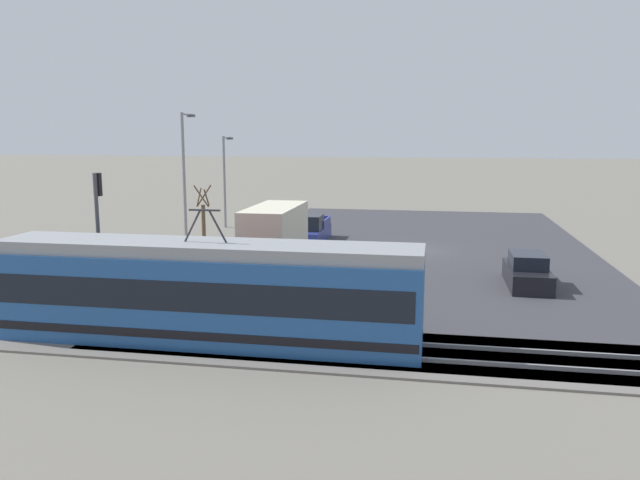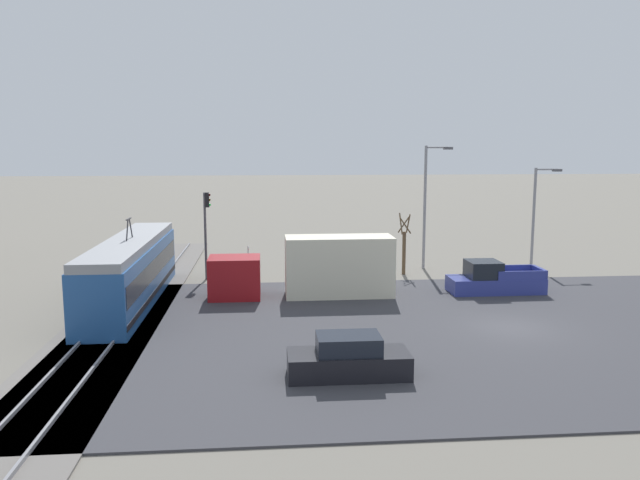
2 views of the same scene
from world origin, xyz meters
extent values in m
plane|color=slate|center=(0.00, 0.00, 0.00)|extent=(320.00, 320.00, 0.00)
cube|color=#38383D|center=(0.00, 0.00, 0.04)|extent=(21.69, 41.08, 0.08)
cube|color=slate|center=(0.00, 18.88, 0.04)|extent=(54.70, 4.40, 0.08)
cube|color=gray|center=(0.00, 18.16, 0.15)|extent=(53.61, 0.10, 0.14)
cube|color=gray|center=(0.00, 19.60, 0.15)|extent=(53.61, 0.10, 0.14)
cube|color=#235193|center=(6.52, 18.88, 1.61)|extent=(14.80, 2.58, 3.06)
cube|color=black|center=(6.52, 18.88, 1.98)|extent=(14.35, 2.61, 1.02)
cube|color=black|center=(6.52, 18.88, 0.66)|extent=(14.65, 2.62, 0.29)
cube|color=gray|center=(6.52, 18.88, 3.36)|extent=(14.80, 2.38, 0.44)
cylinder|color=#2D2D33|center=(6.07, 18.88, 4.13)|extent=(0.66, 0.07, 1.15)
cylinder|color=#2D2D33|center=(6.97, 18.88, 4.13)|extent=(0.66, 0.07, 1.15)
cube|color=#2D2D33|center=(6.52, 18.88, 4.68)|extent=(1.10, 0.08, 0.06)
cube|color=maroon|center=(7.11, 13.29, 1.24)|extent=(2.34, 2.88, 2.32)
cube|color=beige|center=(7.11, 7.35, 1.79)|extent=(2.34, 6.12, 3.42)
cube|color=#196B38|center=(8.29, 7.35, 2.13)|extent=(0.02, 3.06, 0.85)
cube|color=navy|center=(7.08, -1.89, 0.53)|extent=(2.06, 5.45, 0.90)
cube|color=black|center=(7.08, -1.12, 1.47)|extent=(1.89, 1.85, 0.97)
cube|color=navy|center=(8.03, -3.03, 1.24)|extent=(0.12, 2.73, 0.52)
cube|color=navy|center=(6.14, -3.03, 1.24)|extent=(0.12, 2.73, 0.52)
cube|color=navy|center=(7.08, -4.51, 1.24)|extent=(1.89, 0.22, 0.52)
cube|color=red|center=(7.88, -4.59, 0.80)|extent=(0.14, 0.04, 0.18)
cube|color=black|center=(-5.57, 8.49, 0.54)|extent=(1.84, 4.54, 0.91)
cube|color=black|center=(-5.57, 8.49, 1.32)|extent=(1.58, 2.36, 0.67)
cylinder|color=#47474C|center=(12.54, 15.39, 2.83)|extent=(0.16, 0.16, 5.65)
cube|color=black|center=(12.54, 15.21, 5.18)|extent=(0.28, 0.22, 0.95)
sphere|color=#390606|center=(12.54, 15.09, 5.50)|extent=(0.18, 0.18, 0.18)
sphere|color=#3C2C06|center=(12.54, 15.09, 5.18)|extent=(0.18, 0.18, 0.18)
sphere|color=green|center=(12.54, 15.09, 4.86)|extent=(0.18, 0.18, 0.18)
cylinder|color=brown|center=(13.01, 2.26, 1.45)|extent=(0.24, 0.24, 2.90)
cylinder|color=brown|center=(13.26, 2.26, 3.35)|extent=(0.09, 0.82, 1.12)
cylinder|color=brown|center=(13.01, 2.51, 3.46)|extent=(0.99, 0.09, 1.36)
cylinder|color=brown|center=(12.76, 2.26, 3.35)|extent=(0.09, 0.82, 1.12)
cylinder|color=brown|center=(13.01, 2.01, 3.46)|extent=(0.99, 0.09, 1.36)
cylinder|color=gray|center=(14.97, 0.41, 4.31)|extent=(0.20, 0.20, 8.61)
cylinder|color=gray|center=(14.97, -0.39, 8.49)|extent=(0.12, 1.60, 0.12)
cube|color=#515156|center=(14.97, -1.14, 8.43)|extent=(0.36, 0.60, 0.18)
cylinder|color=gray|center=(14.98, -7.52, 3.54)|extent=(0.20, 0.20, 7.07)
cylinder|color=gray|center=(14.98, -8.32, 6.95)|extent=(0.12, 1.60, 0.12)
cube|color=#515156|center=(14.98, -9.07, 6.89)|extent=(0.36, 0.60, 0.18)
cylinder|color=gray|center=(13.19, 12.70, 1.02)|extent=(0.06, 0.06, 2.05)
cube|color=white|center=(13.19, 12.67, 1.83)|extent=(0.32, 0.02, 0.44)
cube|color=red|center=(13.19, 12.66, 1.83)|extent=(0.31, 0.01, 0.10)
camera|label=1|loc=(-1.12, 38.77, 7.22)|focal=35.00mm
camera|label=2|loc=(-27.66, 11.48, 8.57)|focal=35.00mm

